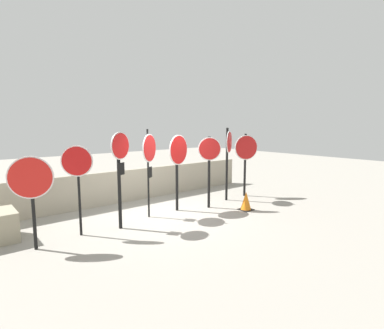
# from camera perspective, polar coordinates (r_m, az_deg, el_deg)

# --- Properties ---
(ground_plane) EXTENTS (40.00, 40.00, 0.00)m
(ground_plane) POSITION_cam_1_polar(r_m,az_deg,el_deg) (9.17, -4.64, -9.48)
(ground_plane) COLOR gray
(fence_back) EXTENTS (10.25, 0.12, 1.12)m
(fence_back) POSITION_cam_1_polar(r_m,az_deg,el_deg) (10.87, -11.37, -3.86)
(fence_back) COLOR #A89E89
(fence_back) RESTS_ON ground
(stop_sign_0) EXTENTS (0.86, 0.34, 2.04)m
(stop_sign_0) POSITION_cam_1_polar(r_m,az_deg,el_deg) (7.12, -28.32, -3.24)
(stop_sign_0) COLOR black
(stop_sign_0) RESTS_ON ground
(stop_sign_1) EXTENTS (0.63, 0.43, 2.21)m
(stop_sign_1) POSITION_cam_1_polar(r_m,az_deg,el_deg) (7.58, -20.99, -0.80)
(stop_sign_1) COLOR black
(stop_sign_1) RESTS_ON ground
(stop_sign_2) EXTENTS (0.64, 0.33, 2.51)m
(stop_sign_2) POSITION_cam_1_polar(r_m,az_deg,el_deg) (7.80, -13.57, 0.23)
(stop_sign_2) COLOR black
(stop_sign_2) RESTS_ON ground
(stop_sign_3) EXTENTS (0.69, 0.46, 2.56)m
(stop_sign_3) POSITION_cam_1_polar(r_m,az_deg,el_deg) (8.63, -8.13, 1.91)
(stop_sign_3) COLOR black
(stop_sign_3) RESTS_ON ground
(stop_sign_4) EXTENTS (0.88, 0.32, 2.38)m
(stop_sign_4) POSITION_cam_1_polar(r_m,az_deg,el_deg) (9.23, -2.66, 1.27)
(stop_sign_4) COLOR black
(stop_sign_4) RESTS_ON ground
(stop_sign_5) EXTENTS (0.65, 0.40, 2.32)m
(stop_sign_5) POSITION_cam_1_polar(r_m,az_deg,el_deg) (9.56, 3.33, 1.11)
(stop_sign_5) COLOR black
(stop_sign_5) RESTS_ON ground
(stop_sign_6) EXTENTS (0.66, 0.42, 2.58)m
(stop_sign_6) POSITION_cam_1_polar(r_m,az_deg,el_deg) (10.62, 6.92, 2.51)
(stop_sign_6) COLOR black
(stop_sign_6) RESTS_ON ground
(stop_sign_7) EXTENTS (0.87, 0.38, 2.36)m
(stop_sign_7) POSITION_cam_1_polar(r_m,az_deg,el_deg) (11.35, 10.23, 2.14)
(stop_sign_7) COLOR black
(stop_sign_7) RESTS_ON ground
(traffic_cone_0) EXTENTS (0.40, 0.40, 0.59)m
(traffic_cone_0) POSITION_cam_1_polar(r_m,az_deg,el_deg) (9.70, 10.24, -6.84)
(traffic_cone_0) COLOR black
(traffic_cone_0) RESTS_ON ground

